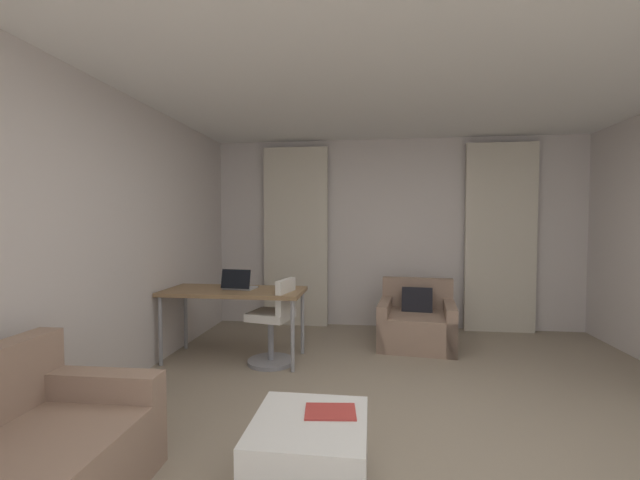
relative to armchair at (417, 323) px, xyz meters
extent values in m
plane|color=gray|center=(-0.23, -2.17, -0.25)|extent=(12.00, 12.00, 0.00)
cube|color=silver|center=(-0.23, 0.86, 1.05)|extent=(5.12, 0.06, 2.60)
cube|color=silver|center=(-2.76, -2.17, 1.05)|extent=(0.06, 6.12, 2.60)
cube|color=white|center=(-0.23, -2.17, 2.38)|extent=(5.12, 6.12, 0.06)
cube|color=beige|center=(-1.60, 0.73, 1.00)|extent=(0.90, 0.06, 2.50)
cube|color=beige|center=(1.15, 0.73, 1.00)|extent=(0.90, 0.06, 2.50)
cube|color=#997A66|center=(-2.18, -2.68, 0.03)|extent=(0.83, 0.18, 0.56)
cube|color=#997A66|center=(0.00, -0.04, -0.06)|extent=(0.96, 0.96, 0.38)
cube|color=#997A66|center=(0.04, 0.32, 0.31)|extent=(0.87, 0.24, 0.37)
cube|color=#997A66|center=(0.36, -0.08, 0.01)|extent=(0.22, 0.87, 0.52)
cube|color=#997A66|center=(-0.37, 0.00, 0.01)|extent=(0.22, 0.87, 0.52)
cube|color=black|center=(0.01, 0.09, 0.23)|extent=(0.38, 0.24, 0.37)
cube|color=olive|center=(-1.97, -0.78, 0.47)|extent=(1.46, 0.66, 0.04)
cylinder|color=#99999E|center=(-2.66, -0.50, 0.10)|extent=(0.04, 0.04, 0.71)
cylinder|color=#99999E|center=(-1.29, -0.50, 0.10)|extent=(0.04, 0.04, 0.71)
cylinder|color=#99999E|center=(-2.66, -1.06, 0.10)|extent=(0.04, 0.04, 0.71)
cylinder|color=#99999E|center=(-1.29, -1.06, 0.10)|extent=(0.04, 0.04, 0.71)
cylinder|color=gray|center=(-1.56, -0.86, -0.02)|extent=(0.06, 0.06, 0.46)
cylinder|color=gray|center=(-1.56, -0.86, -0.23)|extent=(0.48, 0.48, 0.04)
cube|color=silver|center=(-1.56, -0.86, 0.25)|extent=(0.48, 0.48, 0.08)
cube|color=silver|center=(-1.40, -0.89, 0.46)|extent=(0.14, 0.36, 0.34)
cube|color=#ADADB2|center=(-1.93, -0.71, 0.50)|extent=(0.34, 0.26, 0.02)
cube|color=black|center=(-1.94, -0.82, 0.61)|extent=(0.32, 0.09, 0.20)
cube|color=white|center=(-0.86, -2.78, -0.05)|extent=(0.61, 0.65, 0.40)
cube|color=#B73833|center=(-0.76, -2.69, 0.15)|extent=(0.30, 0.23, 0.01)
camera|label=1|loc=(-0.54, -4.88, 1.20)|focal=22.77mm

